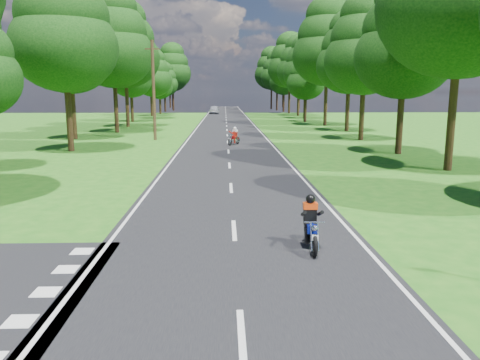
{
  "coord_description": "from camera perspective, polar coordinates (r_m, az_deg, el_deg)",
  "views": [
    {
      "loc": [
        -0.26,
        -10.87,
        3.9
      ],
      "look_at": [
        0.24,
        4.0,
        1.1
      ],
      "focal_mm": 35.0,
      "sensor_mm": 36.0,
      "label": 1
    }
  ],
  "objects": [
    {
      "name": "rider_far_red",
      "position": [
        35.08,
        -0.75,
        5.41
      ],
      "size": [
        1.2,
        1.67,
        1.34
      ],
      "primitive_type": null,
      "rotation": [
        0.0,
        0.0,
        -0.47
      ],
      "color": "maroon",
      "rests_on": "main_road"
    },
    {
      "name": "distant_car",
      "position": [
        86.46,
        -3.17,
        8.57
      ],
      "size": [
        1.76,
        4.37,
        1.49
      ],
      "primitive_type": "imported",
      "rotation": [
        0.0,
        0.0,
        -0.0
      ],
      "color": "silver",
      "rests_on": "main_road"
    },
    {
      "name": "treeline",
      "position": [
        71.09,
        -0.55,
        14.18
      ],
      "size": [
        40.0,
        115.35,
        14.78
      ],
      "color": "black",
      "rests_on": "ground"
    },
    {
      "name": "telegraph_pole",
      "position": [
        39.29,
        -10.49,
        10.74
      ],
      "size": [
        1.2,
        0.26,
        8.0
      ],
      "color": "#382616",
      "rests_on": "ground"
    },
    {
      "name": "ground",
      "position": [
        11.55,
        -0.52,
        -9.08
      ],
      "size": [
        160.0,
        160.0,
        0.0
      ],
      "primitive_type": "plane",
      "color": "#1D6116",
      "rests_on": "ground"
    },
    {
      "name": "road_markings",
      "position": [
        59.12,
        -1.79,
        6.9
      ],
      "size": [
        7.4,
        140.0,
        0.01
      ],
      "color": "silver",
      "rests_on": "main_road"
    },
    {
      "name": "rider_near_blue",
      "position": [
        11.91,
        8.64,
        -5.08
      ],
      "size": [
        0.61,
        1.64,
        1.35
      ],
      "primitive_type": null,
      "rotation": [
        0.0,
        0.0,
        -0.04
      ],
      "color": "navy",
      "rests_on": "main_road"
    },
    {
      "name": "main_road",
      "position": [
        60.99,
        -1.67,
        7.0
      ],
      "size": [
        7.0,
        140.0,
        0.02
      ],
      "primitive_type": "cube",
      "color": "black",
      "rests_on": "ground"
    }
  ]
}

